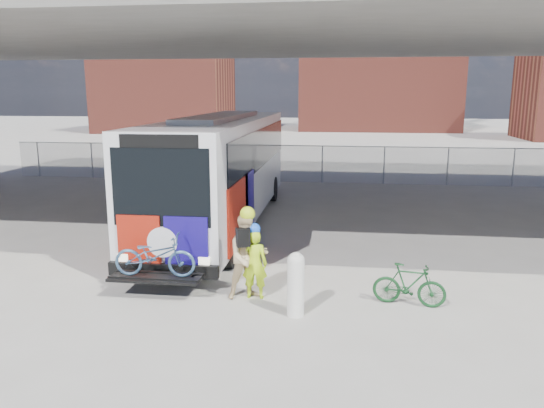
% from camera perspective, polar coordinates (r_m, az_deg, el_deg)
% --- Properties ---
extents(ground, '(160.00, 160.00, 0.00)m').
position_cam_1_polar(ground, '(14.88, -0.32, -5.26)').
color(ground, '#9E9991').
rests_on(ground, ground).
extents(bus, '(2.67, 12.90, 3.69)m').
position_cam_1_polar(bus, '(17.69, -5.44, 4.44)').
color(bus, silver).
rests_on(bus, ground).
extents(overpass, '(40.00, 16.00, 7.95)m').
position_cam_1_polar(overpass, '(18.31, 1.46, 18.66)').
color(overpass, '#605E59').
rests_on(overpass, ground).
extents(chainlink_fence, '(30.00, 0.06, 30.00)m').
position_cam_1_polar(chainlink_fence, '(26.32, 3.25, 5.43)').
color(chainlink_fence, gray).
rests_on(chainlink_fence, ground).
extents(brick_buildings, '(54.00, 22.00, 12.00)m').
position_cam_1_polar(brick_buildings, '(62.32, 7.03, 12.78)').
color(brick_buildings, brown).
rests_on(brick_buildings, ground).
extents(smokestack, '(2.20, 2.20, 25.00)m').
position_cam_1_polar(smokestack, '(70.59, 18.21, 17.95)').
color(smokestack, brown).
rests_on(smokestack, ground).
extents(bollard, '(0.34, 0.34, 1.32)m').
position_cam_1_polar(bollard, '(10.64, 2.57, -8.38)').
color(bollard, silver).
rests_on(bollard, ground).
extents(cyclist_hivis, '(0.56, 0.38, 1.68)m').
position_cam_1_polar(cyclist_hivis, '(11.50, -1.90, -6.27)').
color(cyclist_hivis, '#B7E418').
rests_on(cyclist_hivis, ground).
extents(cyclist_tan, '(1.12, 1.03, 2.03)m').
position_cam_1_polar(cyclist_tan, '(11.47, -2.63, -5.52)').
color(cyclist_tan, '#D0B485').
rests_on(cyclist_tan, ground).
extents(bike_parked, '(1.56, 0.69, 0.91)m').
position_cam_1_polar(bike_parked, '(11.56, 14.54, -8.40)').
color(bike_parked, '#164621').
rests_on(bike_parked, ground).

